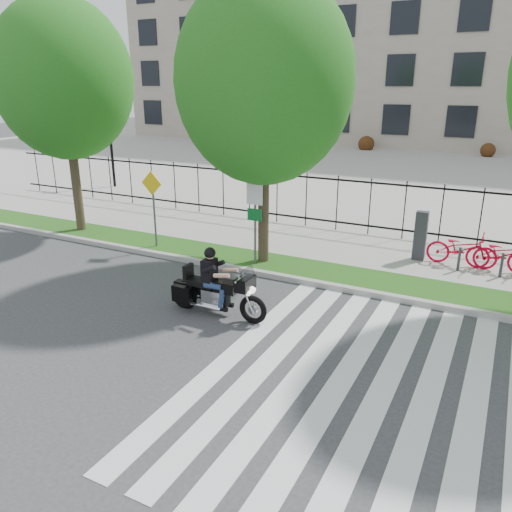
% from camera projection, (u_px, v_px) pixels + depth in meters
% --- Properties ---
extents(ground, '(120.00, 120.00, 0.00)m').
position_uv_depth(ground, '(152.00, 329.00, 11.21)').
color(ground, '#353638').
rests_on(ground, ground).
extents(curb, '(60.00, 0.20, 0.15)m').
position_uv_depth(curb, '(240.00, 269.00, 14.63)').
color(curb, '#9E9C94').
rests_on(curb, ground).
extents(grass_verge, '(60.00, 1.50, 0.15)m').
position_uv_depth(grass_verge, '(253.00, 261.00, 15.35)').
color(grass_verge, '#224B12').
rests_on(grass_verge, ground).
extents(sidewalk, '(60.00, 3.50, 0.15)m').
position_uv_depth(sidewalk, '(286.00, 240.00, 17.45)').
color(sidewalk, '#A3A198').
rests_on(sidewalk, ground).
extents(plaza, '(80.00, 34.00, 0.10)m').
position_uv_depth(plaza, '(397.00, 169.00, 32.20)').
color(plaza, '#A3A198').
rests_on(plaza, ground).
extents(crosswalk_stripes, '(5.70, 8.00, 0.01)m').
position_uv_depth(crosswalk_stripes, '(362.00, 385.00, 9.12)').
color(crosswalk_stripes, silver).
rests_on(crosswalk_stripes, ground).
extents(iron_fence, '(30.00, 0.06, 2.00)m').
position_uv_depth(iron_fence, '(306.00, 200.00, 18.57)').
color(iron_fence, black).
rests_on(iron_fence, sidewalk).
extents(office_building, '(60.00, 21.90, 20.15)m').
position_uv_depth(office_building, '(455.00, 30.00, 45.71)').
color(office_building, gray).
rests_on(office_building, ground).
extents(lamp_post_left, '(1.06, 0.70, 4.25)m').
position_uv_depth(lamp_post_left, '(109.00, 126.00, 25.46)').
color(lamp_post_left, black).
rests_on(lamp_post_left, ground).
extents(street_tree_0, '(4.64, 4.64, 7.90)m').
position_uv_depth(street_tree_0, '(64.00, 80.00, 16.75)').
color(street_tree_0, '#3D2E21').
rests_on(street_tree_0, grass_verge).
extents(street_tree_1, '(4.91, 4.91, 7.98)m').
position_uv_depth(street_tree_1, '(264.00, 81.00, 13.50)').
color(street_tree_1, '#3D2E21').
rests_on(street_tree_1, grass_verge).
extents(sign_pole_regulatory, '(0.50, 0.09, 2.50)m').
position_uv_depth(sign_pole_regulatory, '(255.00, 212.00, 14.39)').
color(sign_pole_regulatory, '#59595B').
rests_on(sign_pole_regulatory, grass_verge).
extents(sign_pole_warning, '(0.78, 0.09, 2.49)m').
position_uv_depth(sign_pole_warning, '(153.00, 199.00, 15.99)').
color(sign_pole_warning, '#59595B').
rests_on(sign_pole_warning, grass_verge).
extents(motorcycle_rider, '(2.60, 0.76, 2.01)m').
position_uv_depth(motorcycle_rider, '(216.00, 289.00, 11.70)').
color(motorcycle_rider, black).
rests_on(motorcycle_rider, ground).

